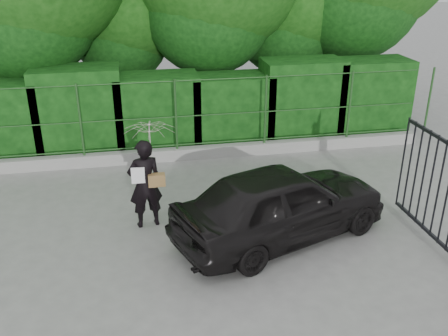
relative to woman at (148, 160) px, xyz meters
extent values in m
plane|color=gray|center=(0.43, -1.34, -1.37)|extent=(80.00, 80.00, 0.00)
cube|color=#9E9E99|center=(0.43, 3.16, -1.22)|extent=(14.00, 0.25, 0.30)
cylinder|color=#224C1E|center=(-1.47, 3.16, -0.17)|extent=(0.06, 0.06, 1.80)
cylinder|color=#224C1E|center=(0.83, 3.16, -0.17)|extent=(0.06, 0.06, 1.80)
cylinder|color=#224C1E|center=(3.13, 3.16, -0.17)|extent=(0.06, 0.06, 1.80)
cylinder|color=#224C1E|center=(5.43, 3.16, -0.17)|extent=(0.06, 0.06, 1.80)
cylinder|color=#224C1E|center=(7.73, 3.16, -0.17)|extent=(0.06, 0.06, 1.80)
cylinder|color=#224C1E|center=(0.43, 3.16, -0.97)|extent=(13.60, 0.03, 0.03)
cylinder|color=#224C1E|center=(0.43, 3.16, -0.22)|extent=(13.60, 0.03, 0.03)
cylinder|color=#224C1E|center=(0.43, 3.16, 0.68)|extent=(13.60, 0.03, 0.03)
cube|color=black|center=(-1.57, 4.16, -0.23)|extent=(2.20, 1.20, 2.27)
cube|color=black|center=(0.43, 4.16, -0.37)|extent=(2.20, 1.20, 2.00)
cube|color=black|center=(2.43, 4.16, -0.42)|extent=(2.20, 1.20, 1.90)
cube|color=black|center=(4.43, 4.16, -0.25)|extent=(2.20, 1.20, 2.23)
cube|color=black|center=(6.43, 4.16, -0.29)|extent=(2.20, 1.20, 2.16)
cylinder|color=black|center=(-2.57, 5.86, 0.88)|extent=(0.36, 0.36, 4.50)
cylinder|color=black|center=(-0.07, 7.16, 0.26)|extent=(0.36, 0.36, 3.25)
sphere|color=#14470F|center=(-0.07, 7.16, 2.21)|extent=(3.90, 3.90, 3.90)
cylinder|color=black|center=(2.43, 6.16, 0.76)|extent=(0.36, 0.36, 4.25)
cylinder|color=black|center=(4.93, 6.86, 0.38)|extent=(0.36, 0.36, 3.50)
cylinder|color=black|center=(6.93, 6.46, 1.01)|extent=(0.36, 0.36, 4.75)
cube|color=black|center=(5.03, -1.39, -1.22)|extent=(0.05, 2.00, 0.06)
cube|color=black|center=(5.03, -1.39, 0.58)|extent=(0.05, 2.00, 0.06)
cylinder|color=black|center=(5.03, -1.84, -0.32)|extent=(0.04, 0.04, 1.90)
cylinder|color=black|center=(5.03, -1.59, -0.32)|extent=(0.04, 0.04, 1.90)
cylinder|color=black|center=(5.03, -1.34, -0.32)|extent=(0.04, 0.04, 1.90)
cylinder|color=black|center=(5.03, -1.09, -0.32)|extent=(0.04, 0.04, 1.90)
cylinder|color=black|center=(5.03, -0.84, -0.32)|extent=(0.04, 0.04, 1.90)
cylinder|color=black|center=(5.03, -0.59, -0.32)|extent=(0.04, 0.04, 1.90)
cylinder|color=black|center=(5.03, -0.34, -0.32)|extent=(0.04, 0.04, 1.90)
imported|color=black|center=(-0.09, -0.03, -0.48)|extent=(0.72, 0.54, 1.78)
imported|color=silver|center=(0.06, 0.02, 0.30)|extent=(0.95, 0.97, 0.87)
cube|color=olive|center=(0.13, -0.11, -0.38)|extent=(0.32, 0.15, 0.24)
cube|color=white|center=(-0.21, -0.15, -0.24)|extent=(0.25, 0.02, 0.32)
imported|color=black|center=(2.34, -0.92, -0.66)|extent=(4.48, 3.01, 1.42)
camera|label=1|loc=(-0.22, -8.69, 3.64)|focal=40.00mm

